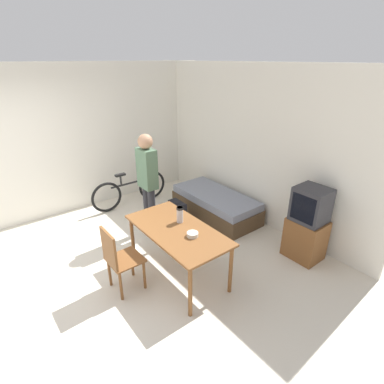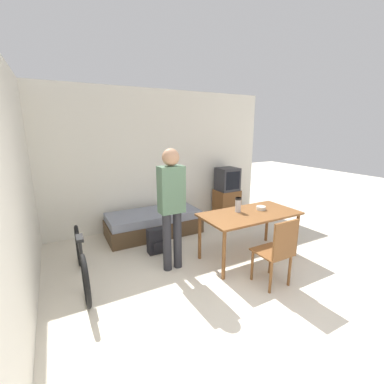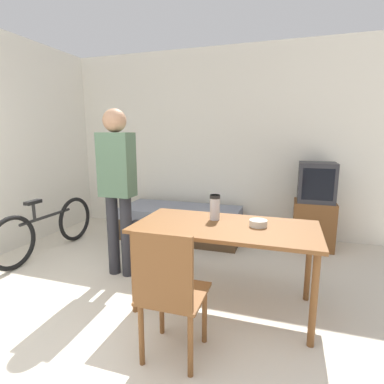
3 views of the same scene
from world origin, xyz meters
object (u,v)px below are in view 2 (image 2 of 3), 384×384
thermos_flask (238,204)px  daybed (154,223)px  dining_table (250,218)px  wooden_chair (278,250)px  person_standing (172,201)px  bicycle (81,260)px  tv (227,194)px  backpack (159,240)px  mate_bowl (261,208)px

thermos_flask → daybed: bearing=120.7°
dining_table → wooden_chair: bearing=-104.4°
daybed → person_standing: bearing=-98.5°
bicycle → person_standing: size_ratio=0.94×
daybed → tv: 1.83m
tv → wooden_chair: (-1.02, -2.49, -0.03)m
tv → person_standing: person_standing is taller
daybed → dining_table: (0.97, -1.57, 0.43)m
backpack → mate_bowl: bearing=-28.3°
bicycle → mate_bowl: mate_bowl is taller
daybed → thermos_flask: bearing=-59.3°
daybed → bicycle: bicycle is taller
daybed → bicycle: size_ratio=1.08×
daybed → mate_bowl: mate_bowl is taller
wooden_chair → mate_bowl: (0.46, 0.81, 0.25)m
person_standing → tv: bearing=36.3°
daybed → bicycle: bearing=-141.9°
person_standing → wooden_chair: bearing=-46.4°
wooden_chair → dining_table: bearing=75.6°
mate_bowl → bicycle: bearing=170.3°
dining_table → bicycle: (-2.35, 0.49, -0.33)m
tv → thermos_flask: size_ratio=5.05×
person_standing → backpack: bearing=89.7°
dining_table → mate_bowl: (0.26, 0.05, 0.10)m
dining_table → backpack: (-1.17, 0.82, -0.45)m
daybed → backpack: 0.78m
dining_table → backpack: dining_table is taller
wooden_chair → mate_bowl: bearing=60.5°
tv → daybed: bearing=-175.1°
dining_table → bicycle: size_ratio=0.93×
backpack → person_standing: bearing=-90.3°
person_standing → backpack: (0.00, 0.56, -0.80)m
tv → backpack: bearing=-155.5°
wooden_chair → bicycle: bearing=149.7°
tv → backpack: size_ratio=2.74×
bicycle → backpack: bearing=15.3°
dining_table → thermos_flask: (-0.12, 0.13, 0.20)m
mate_bowl → daybed: bearing=129.1°
bicycle → thermos_flask: thermos_flask is taller
daybed → backpack: daybed is taller
daybed → dining_table: size_ratio=1.16×
tv → person_standing: bearing=-143.7°
wooden_chair → thermos_flask: 0.96m
wooden_chair → backpack: bearing=121.6°
bicycle → person_standing: bearing=-11.3°
thermos_flask → bicycle: bearing=170.8°
mate_bowl → tv: bearing=71.4°
thermos_flask → person_standing: bearing=173.2°
tv → mate_bowl: bearing=-108.6°
tv → wooden_chair: 2.69m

